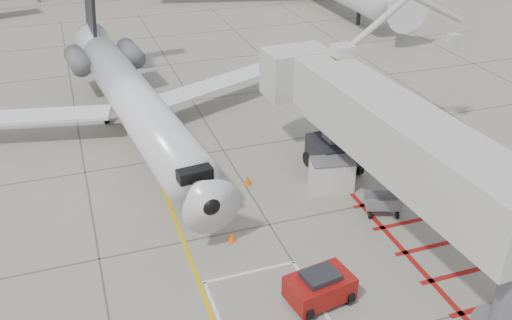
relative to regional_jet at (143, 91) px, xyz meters
name	(u,v)px	position (x,y,z in m)	size (l,w,h in m)	color
ground_plane	(302,277)	(4.21, -13.36, -3.82)	(260.00, 260.00, 0.00)	gray
regional_jet	(143,91)	(0.00, 0.00, 0.00)	(23.10, 29.13, 7.63)	white
jet_bridge	(408,157)	(9.73, -11.80, 0.17)	(9.43, 19.92, 7.97)	beige
pushback_tug	(320,286)	(4.28, -14.89, -3.07)	(2.55, 1.59, 1.49)	maroon
baggage_cart	(383,204)	(9.78, -10.28, -3.28)	(1.71, 1.08, 1.08)	slate
ground_power_unit	(332,175)	(8.39, -7.38, -2.95)	(2.18, 1.27, 1.73)	silver
cone_nose	(232,236)	(2.12, -10.00, -3.55)	(0.38, 0.38, 0.53)	#FF5A0D
cone_side	(248,180)	(4.38, -5.51, -3.54)	(0.40, 0.40, 0.56)	#EE5D0C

